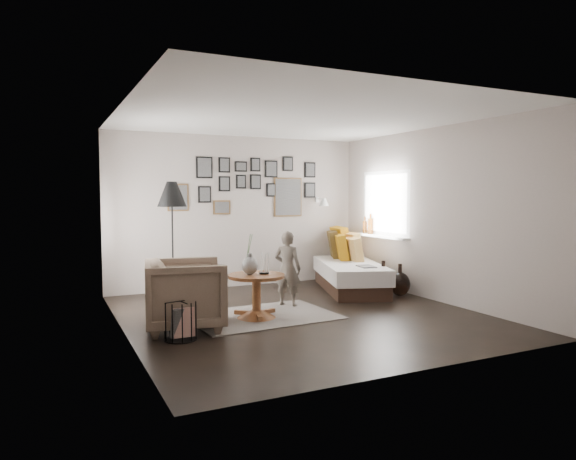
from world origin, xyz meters
name	(u,v)px	position (x,y,z in m)	size (l,w,h in m)	color
ground	(301,315)	(0.00, 0.00, 0.00)	(4.80, 4.80, 0.00)	black
wall_back	(238,212)	(0.00, 2.40, 1.30)	(4.50, 4.50, 0.00)	#A99C94
wall_front	(423,228)	(0.00, -2.40, 1.30)	(4.50, 4.50, 0.00)	#A99C94
wall_left	(123,221)	(-2.25, 0.00, 1.30)	(4.80, 4.80, 0.00)	#A99C94
wall_right	(434,214)	(2.25, 0.00, 1.30)	(4.80, 4.80, 0.00)	#A99C94
ceiling	(301,117)	(0.00, 0.00, 2.60)	(4.80, 4.80, 0.00)	white
door_left	(112,236)	(-2.23, 1.20, 1.05)	(0.00, 2.14, 2.14)	white
window_right	(377,233)	(2.18, 1.34, 0.93)	(0.15, 1.32, 1.30)	white
gallery_wall	(254,186)	(0.29, 2.38, 1.74)	(2.74, 0.03, 1.08)	brown
wall_sconce	(324,202)	(1.55, 2.13, 1.46)	(0.18, 0.36, 0.16)	white
rug	(262,316)	(-0.50, 0.14, 0.01)	(1.85, 1.30, 0.01)	beige
pedestal_table	(256,298)	(-0.61, 0.08, 0.27)	(0.73, 0.73, 0.57)	brown
vase	(250,262)	(-0.69, 0.10, 0.73)	(0.21, 0.21, 0.52)	black
candles	(264,264)	(-0.50, 0.08, 0.71)	(0.13, 0.13, 0.27)	black
daybed	(347,270)	(1.54, 1.31, 0.32)	(1.50, 2.22, 1.02)	black
magazine_on_daybed	(366,266)	(1.49, 0.66, 0.48)	(0.23, 0.31, 0.02)	black
armchair	(186,294)	(-1.56, -0.05, 0.42)	(0.89, 0.92, 0.84)	brown
armchair_cushion	(187,288)	(-1.53, 0.00, 0.48)	(0.38, 0.38, 0.09)	beige
floor_lamp	(172,199)	(-1.39, 1.32, 1.54)	(0.42, 0.42, 1.78)	black
magazine_basket	(181,321)	(-1.73, -0.47, 0.21)	(0.40, 0.40, 0.43)	black
demijohn_large	(383,282)	(1.76, 0.60, 0.22)	(0.37, 0.37, 0.56)	black
demijohn_small	(400,284)	(2.00, 0.48, 0.19)	(0.33, 0.33, 0.51)	black
child	(288,269)	(0.08, 0.57, 0.54)	(0.39, 0.26, 1.08)	#544B42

